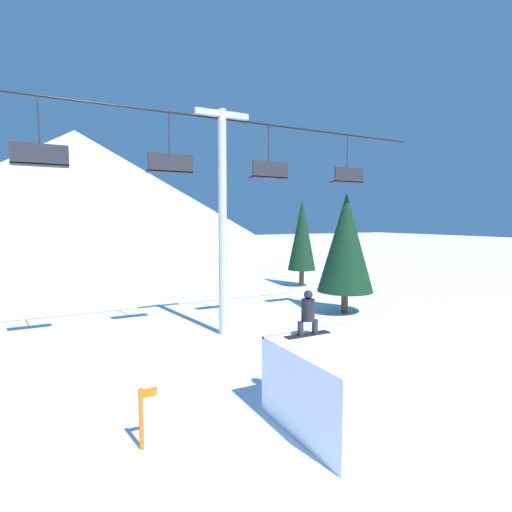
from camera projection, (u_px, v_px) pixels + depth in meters
name	position (u px, v px, depth m)	size (l,w,h in m)	color
ground_plane	(362.00, 435.00, 9.31)	(220.00, 220.00, 0.00)	white
mountain_ridge	(77.00, 187.00, 84.39)	(81.80, 81.80, 23.66)	silver
snow_ramp	(344.00, 385.00, 9.73)	(2.83, 3.22, 2.00)	white
snowboarder	(308.00, 313.00, 10.43)	(1.32, 0.35, 1.20)	black
chairlift	(223.00, 194.00, 16.99)	(21.37, 0.44, 9.64)	#B2B2B7
pine_tree_near	(346.00, 243.00, 21.26)	(2.98, 2.98, 6.44)	#4C3823
pine_tree_far	(302.00, 235.00, 29.83)	(2.08, 2.08, 6.57)	#4C3823
trail_marker	(142.00, 417.00, 8.70)	(0.41, 0.10, 1.37)	orange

